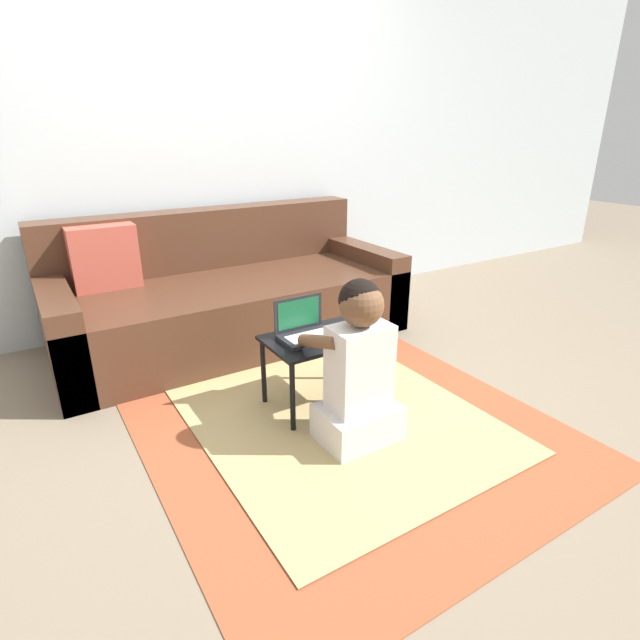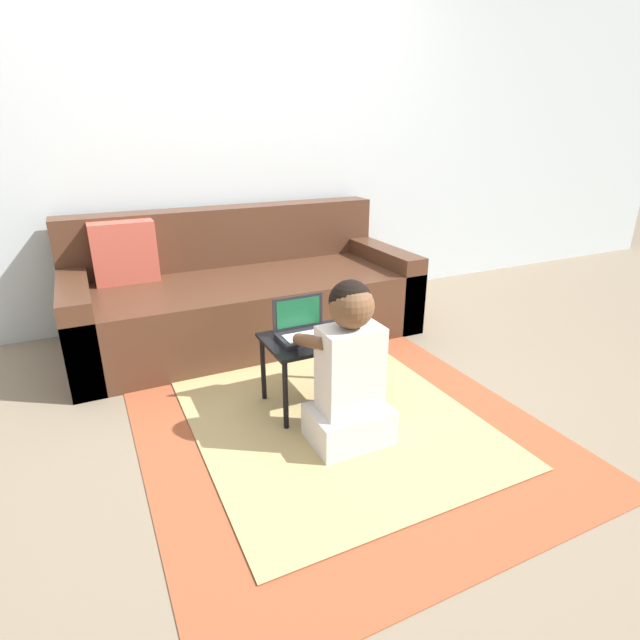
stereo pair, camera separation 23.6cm
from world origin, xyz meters
TOP-DOWN VIEW (x-y plane):
  - ground_plane at (0.00, 0.00)m, footprint 16.00×16.00m
  - wall_back at (0.00, 1.52)m, footprint 9.00×0.06m
  - area_rug at (-0.07, -0.17)m, footprint 1.71×1.96m
  - couch at (-0.12, 1.03)m, footprint 2.10×0.93m
  - laptop_desk at (-0.07, -0.00)m, footprint 0.50×0.34m
  - laptop at (-0.13, 0.02)m, footprint 0.25×0.17m
  - computer_mouse at (0.04, -0.01)m, footprint 0.06×0.10m
  - person_seated at (-0.09, -0.34)m, footprint 0.34×0.39m

SIDE VIEW (x-z plane):
  - ground_plane at x=0.00m, z-range 0.00..0.00m
  - area_rug at x=-0.07m, z-range 0.00..0.01m
  - couch at x=-0.12m, z-range -0.12..0.66m
  - laptop_desk at x=-0.07m, z-range 0.13..0.49m
  - person_seated at x=-0.09m, z-range -0.02..0.70m
  - computer_mouse at x=0.04m, z-range 0.36..0.39m
  - laptop at x=-0.13m, z-range 0.30..0.48m
  - wall_back at x=0.00m, z-range 0.00..2.50m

